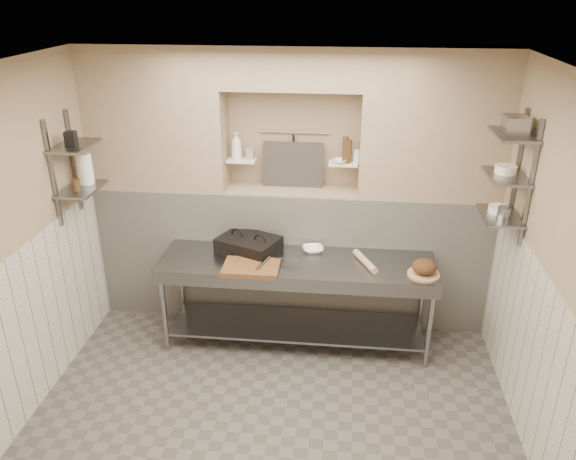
# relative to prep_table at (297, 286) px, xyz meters

# --- Properties ---
(floor) EXTENTS (4.00, 3.90, 0.10)m
(floor) POSITION_rel_prep_table_xyz_m (-0.11, -1.18, -0.69)
(floor) COLOR #45413D
(floor) RESTS_ON ground
(ceiling) EXTENTS (4.00, 3.90, 0.10)m
(ceiling) POSITION_rel_prep_table_xyz_m (-0.11, -1.18, 2.21)
(ceiling) COLOR silver
(ceiling) RESTS_ON ground
(wall_right) EXTENTS (0.10, 3.90, 2.80)m
(wall_right) POSITION_rel_prep_table_xyz_m (1.94, -1.18, 0.76)
(wall_right) COLOR #9F866C
(wall_right) RESTS_ON ground
(wall_back) EXTENTS (4.00, 0.10, 2.80)m
(wall_back) POSITION_rel_prep_table_xyz_m (-0.11, 0.82, 0.76)
(wall_back) COLOR #9F866C
(wall_back) RESTS_ON ground
(backwall_lower) EXTENTS (4.00, 0.40, 1.40)m
(backwall_lower) POSITION_rel_prep_table_xyz_m (-0.11, 0.57, 0.06)
(backwall_lower) COLOR silver
(backwall_lower) RESTS_ON floor
(alcove_sill) EXTENTS (1.30, 0.40, 0.02)m
(alcove_sill) POSITION_rel_prep_table_xyz_m (-0.11, 0.57, 0.77)
(alcove_sill) COLOR #9F866C
(alcove_sill) RESTS_ON backwall_lower
(backwall_pillar_left) EXTENTS (1.35, 0.40, 1.40)m
(backwall_pillar_left) POSITION_rel_prep_table_xyz_m (-1.43, 0.57, 1.46)
(backwall_pillar_left) COLOR #9F866C
(backwall_pillar_left) RESTS_ON backwall_lower
(backwall_pillar_right) EXTENTS (1.35, 0.40, 1.40)m
(backwall_pillar_right) POSITION_rel_prep_table_xyz_m (1.22, 0.57, 1.46)
(backwall_pillar_right) COLOR #9F866C
(backwall_pillar_right) RESTS_ON backwall_lower
(backwall_header) EXTENTS (1.30, 0.40, 0.40)m
(backwall_header) POSITION_rel_prep_table_xyz_m (-0.11, 0.57, 1.96)
(backwall_header) COLOR #9F866C
(backwall_header) RESTS_ON backwall_lower
(wainscot_left) EXTENTS (0.02, 3.90, 1.40)m
(wainscot_left) POSITION_rel_prep_table_xyz_m (-2.10, -1.18, 0.06)
(wainscot_left) COLOR silver
(wainscot_left) RESTS_ON floor
(wainscot_right) EXTENTS (0.02, 3.90, 1.40)m
(wainscot_right) POSITION_rel_prep_table_xyz_m (1.88, -1.18, 0.06)
(wainscot_right) COLOR silver
(wainscot_right) RESTS_ON floor
(alcove_shelf_left) EXTENTS (0.28, 0.16, 0.02)m
(alcove_shelf_left) POSITION_rel_prep_table_xyz_m (-0.61, 0.57, 1.06)
(alcove_shelf_left) COLOR white
(alcove_shelf_left) RESTS_ON backwall_lower
(alcove_shelf_right) EXTENTS (0.28, 0.16, 0.02)m
(alcove_shelf_right) POSITION_rel_prep_table_xyz_m (0.39, 0.57, 1.06)
(alcove_shelf_right) COLOR white
(alcove_shelf_right) RESTS_ON backwall_lower
(utensil_rail) EXTENTS (0.70, 0.02, 0.02)m
(utensil_rail) POSITION_rel_prep_table_xyz_m (-0.11, 0.74, 1.31)
(utensil_rail) COLOR gray
(utensil_rail) RESTS_ON wall_back
(hanging_steel) EXTENTS (0.02, 0.02, 0.30)m
(hanging_steel) POSITION_rel_prep_table_xyz_m (-0.11, 0.72, 1.14)
(hanging_steel) COLOR black
(hanging_steel) RESTS_ON utensil_rail
(splash_panel) EXTENTS (0.60, 0.08, 0.45)m
(splash_panel) POSITION_rel_prep_table_xyz_m (-0.11, 0.67, 1.00)
(splash_panel) COLOR #383330
(splash_panel) RESTS_ON alcove_sill
(shelf_rail_left_a) EXTENTS (0.03, 0.03, 0.95)m
(shelf_rail_left_a) POSITION_rel_prep_table_xyz_m (-2.08, 0.07, 1.16)
(shelf_rail_left_a) COLOR slate
(shelf_rail_left_a) RESTS_ON wall_left
(shelf_rail_left_b) EXTENTS (0.03, 0.03, 0.95)m
(shelf_rail_left_b) POSITION_rel_prep_table_xyz_m (-2.08, -0.33, 1.16)
(shelf_rail_left_b) COLOR slate
(shelf_rail_left_b) RESTS_ON wall_left
(wall_shelf_left_lower) EXTENTS (0.30, 0.50, 0.02)m
(wall_shelf_left_lower) POSITION_rel_prep_table_xyz_m (-1.95, -0.13, 0.96)
(wall_shelf_left_lower) COLOR slate
(wall_shelf_left_lower) RESTS_ON wall_left
(wall_shelf_left_upper) EXTENTS (0.30, 0.50, 0.03)m
(wall_shelf_left_upper) POSITION_rel_prep_table_xyz_m (-1.95, -0.13, 1.36)
(wall_shelf_left_upper) COLOR slate
(wall_shelf_left_upper) RESTS_ON wall_left
(shelf_rail_right_a) EXTENTS (0.03, 0.03, 1.05)m
(shelf_rail_right_a) POSITION_rel_prep_table_xyz_m (1.87, 0.07, 1.21)
(shelf_rail_right_a) COLOR slate
(shelf_rail_right_a) RESTS_ON wall_right
(shelf_rail_right_b) EXTENTS (0.03, 0.03, 1.05)m
(shelf_rail_right_b) POSITION_rel_prep_table_xyz_m (1.87, -0.33, 1.21)
(shelf_rail_right_b) COLOR slate
(shelf_rail_right_b) RESTS_ON wall_right
(wall_shelf_right_lower) EXTENTS (0.30, 0.50, 0.02)m
(wall_shelf_right_lower) POSITION_rel_prep_table_xyz_m (1.73, -0.13, 0.86)
(wall_shelf_right_lower) COLOR slate
(wall_shelf_right_lower) RESTS_ON wall_right
(wall_shelf_right_mid) EXTENTS (0.30, 0.50, 0.02)m
(wall_shelf_right_mid) POSITION_rel_prep_table_xyz_m (1.73, -0.13, 1.21)
(wall_shelf_right_mid) COLOR slate
(wall_shelf_right_mid) RESTS_ON wall_right
(wall_shelf_right_upper) EXTENTS (0.30, 0.50, 0.03)m
(wall_shelf_right_upper) POSITION_rel_prep_table_xyz_m (1.73, -0.13, 1.56)
(wall_shelf_right_upper) COLOR slate
(wall_shelf_right_upper) RESTS_ON wall_right
(prep_table) EXTENTS (2.60, 0.70, 0.90)m
(prep_table) POSITION_rel_prep_table_xyz_m (0.00, 0.00, 0.00)
(prep_table) COLOR gray
(prep_table) RESTS_ON floor
(panini_press) EXTENTS (0.67, 0.59, 0.15)m
(panini_press) POSITION_rel_prep_table_xyz_m (-0.48, 0.16, 0.33)
(panini_press) COLOR black
(panini_press) RESTS_ON prep_table
(cutting_board) EXTENTS (0.51, 0.36, 0.05)m
(cutting_board) POSITION_rel_prep_table_xyz_m (-0.40, -0.20, 0.28)
(cutting_board) COLOR brown
(cutting_board) RESTS_ON prep_table
(knife_blade) EXTENTS (0.24, 0.07, 0.01)m
(knife_blade) POSITION_rel_prep_table_xyz_m (-0.09, -0.05, 0.31)
(knife_blade) COLOR gray
(knife_blade) RESTS_ON cutting_board
(tongs) EXTENTS (0.10, 0.26, 0.02)m
(tongs) POSITION_rel_prep_table_xyz_m (-0.29, -0.17, 0.31)
(tongs) COLOR gray
(tongs) RESTS_ON cutting_board
(mixing_bowl) EXTENTS (0.24, 0.24, 0.05)m
(mixing_bowl) POSITION_rel_prep_table_xyz_m (0.14, 0.23, 0.28)
(mixing_bowl) COLOR white
(mixing_bowl) RESTS_ON prep_table
(rolling_pin) EXTENTS (0.23, 0.40, 0.06)m
(rolling_pin) POSITION_rel_prep_table_xyz_m (0.64, 0.02, 0.29)
(rolling_pin) COLOR tan
(rolling_pin) RESTS_ON prep_table
(bread_board) EXTENTS (0.29, 0.29, 0.02)m
(bread_board) POSITION_rel_prep_table_xyz_m (1.16, -0.13, 0.27)
(bread_board) COLOR tan
(bread_board) RESTS_ON prep_table
(bread_loaf) EXTENTS (0.22, 0.22, 0.13)m
(bread_loaf) POSITION_rel_prep_table_xyz_m (1.16, -0.13, 0.34)
(bread_loaf) COLOR #4C2D19
(bread_loaf) RESTS_ON bread_board
(bottle_soap) EXTENTS (0.13, 0.13, 0.27)m
(bottle_soap) POSITION_rel_prep_table_xyz_m (-0.65, 0.57, 1.20)
(bottle_soap) COLOR white
(bottle_soap) RESTS_ON alcove_shelf_left
(jar_alcove) EXTENTS (0.07, 0.07, 0.11)m
(jar_alcove) POSITION_rel_prep_table_xyz_m (-0.52, 0.58, 1.12)
(jar_alcove) COLOR #9F866C
(jar_alcove) RESTS_ON alcove_shelf_left
(bowl_alcove) EXTENTS (0.14, 0.14, 0.04)m
(bowl_alcove) POSITION_rel_prep_table_xyz_m (0.36, 0.53, 1.09)
(bowl_alcove) COLOR white
(bowl_alcove) RESTS_ON alcove_shelf_right
(condiment_a) EXTENTS (0.06, 0.06, 0.22)m
(condiment_a) POSITION_rel_prep_table_xyz_m (0.44, 0.56, 1.18)
(condiment_a) COLOR #412C16
(condiment_a) RESTS_ON alcove_shelf_right
(condiment_b) EXTENTS (0.06, 0.06, 0.25)m
(condiment_b) POSITION_rel_prep_table_xyz_m (0.41, 0.58, 1.19)
(condiment_b) COLOR #412C16
(condiment_b) RESTS_ON alcove_shelf_right
(condiment_c) EXTENTS (0.07, 0.07, 0.12)m
(condiment_c) POSITION_rel_prep_table_xyz_m (0.52, 0.59, 1.13)
(condiment_c) COLOR white
(condiment_c) RESTS_ON alcove_shelf_right
(jug_left) EXTENTS (0.14, 0.14, 0.28)m
(jug_left) POSITION_rel_prep_table_xyz_m (-1.95, -0.01, 1.11)
(jug_left) COLOR white
(jug_left) RESTS_ON wall_shelf_left_lower
(jar_left) EXTENTS (0.07, 0.07, 0.11)m
(jar_left) POSITION_rel_prep_table_xyz_m (-1.95, -0.21, 1.02)
(jar_left) COLOR #412C16
(jar_left) RESTS_ON wall_shelf_left_lower
(box_left_upper) EXTENTS (0.10, 0.10, 0.13)m
(box_left_upper) POSITION_rel_prep_table_xyz_m (-1.95, -0.18, 1.43)
(box_left_upper) COLOR black
(box_left_upper) RESTS_ON wall_shelf_left_upper
(bowl_right) EXTENTS (0.18, 0.18, 0.05)m
(bowl_right) POSITION_rel_prep_table_xyz_m (1.73, -0.08, 0.90)
(bowl_right) COLOR white
(bowl_right) RESTS_ON wall_shelf_right_lower
(canister_right) EXTENTS (0.11, 0.11, 0.11)m
(canister_right) POSITION_rel_prep_table_xyz_m (1.73, -0.23, 0.92)
(canister_right) COLOR gray
(canister_right) RESTS_ON wall_shelf_right_lower
(bowl_right_mid) EXTENTS (0.18, 0.18, 0.06)m
(bowl_right_mid) POSITION_rel_prep_table_xyz_m (1.73, -0.08, 1.25)
(bowl_right_mid) COLOR white
(bowl_right_mid) RESTS_ON wall_shelf_right_mid
(basket_right) EXTENTS (0.18, 0.22, 0.14)m
(basket_right) POSITION_rel_prep_table_xyz_m (1.73, -0.14, 1.64)
(basket_right) COLOR gray
(basket_right) RESTS_ON wall_shelf_right_upper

